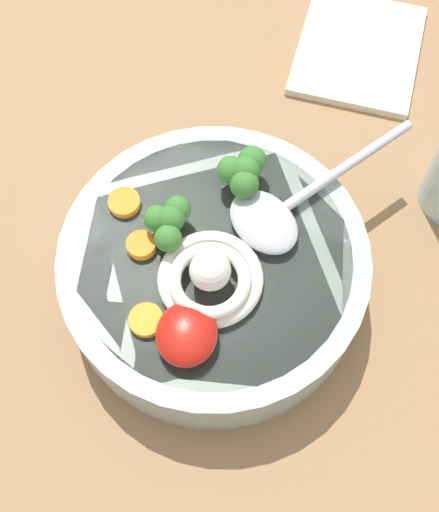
{
  "coord_description": "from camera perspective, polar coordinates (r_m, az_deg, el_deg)",
  "views": [
    {
      "loc": [
        20.23,
        2.56,
        51.47
      ],
      "look_at": [
        0.09,
        0.44,
        9.34
      ],
      "focal_mm": 44.25,
      "sensor_mm": 36.0,
      "label": 1
    }
  ],
  "objects": [
    {
      "name": "soup_spoon",
      "position": [
        0.48,
        5.32,
        3.98
      ],
      "size": [
        14.17,
        14.94,
        1.6
      ],
      "rotation": [
        0.0,
        0.0,
        2.32
      ],
      "color": "#B7B7BC",
      "rests_on": "soup_bowl"
    },
    {
      "name": "broccoli_floret_front",
      "position": [
        0.46,
        -4.61,
        3.24
      ],
      "size": [
        3.95,
        3.4,
        3.12
      ],
      "color": "#7A9E60",
      "rests_on": "soup_bowl"
    },
    {
      "name": "noodle_pile",
      "position": [
        0.45,
        -0.35,
        -1.97
      ],
      "size": [
        8.44,
        8.28,
        3.39
      ],
      "color": "silver",
      "rests_on": "soup_bowl"
    },
    {
      "name": "soup_bowl",
      "position": [
        0.49,
        0.0,
        -1.42
      ],
      "size": [
        23.55,
        23.55,
        5.85
      ],
      "color": "#9EB2A3",
      "rests_on": "table_slab"
    },
    {
      "name": "carrot_slice_beside_chili",
      "position": [
        0.49,
        -8.61,
        4.8
      ],
      "size": [
        2.47,
        2.47,
        0.64
      ],
      "primitive_type": "cylinder",
      "color": "orange",
      "rests_on": "soup_bowl"
    },
    {
      "name": "folded_napkin",
      "position": [
        0.67,
        12.43,
        17.73
      ],
      "size": [
        16.0,
        13.9,
        0.8
      ],
      "primitive_type": "cube",
      "rotation": [
        0.0,
        0.0,
        -0.16
      ],
      "color": "beige",
      "rests_on": "table_slab"
    },
    {
      "name": "carrot_slice_near_spoon",
      "position": [
        0.45,
        -6.65,
        -5.78
      ],
      "size": [
        2.46,
        2.46,
        0.61
      ],
      "primitive_type": "cylinder",
      "color": "orange",
      "rests_on": "soup_bowl"
    },
    {
      "name": "broccoli_floret_left",
      "position": [
        0.48,
        2.16,
        7.63
      ],
      "size": [
        4.32,
        3.72,
        3.42
      ],
      "color": "#7A9E60",
      "rests_on": "soup_bowl"
    },
    {
      "name": "carrot_slice_center",
      "position": [
        0.47,
        -7.02,
        1.28
      ],
      "size": [
        2.21,
        2.21,
        0.77
      ],
      "primitive_type": "cylinder",
      "color": "orange",
      "rests_on": "soup_bowl"
    },
    {
      "name": "chili_sauce_dollop",
      "position": [
        0.43,
        -2.99,
        -7.05
      ],
      "size": [
        4.74,
        4.27,
        2.13
      ],
      "primitive_type": "ellipsoid",
      "color": "#B2190F",
      "rests_on": "soup_bowl"
    },
    {
      "name": "table_slab",
      "position": [
        0.54,
        -0.45,
        -3.38
      ],
      "size": [
        112.23,
        112.23,
        3.49
      ],
      "primitive_type": "cube",
      "color": "#936D47",
      "rests_on": "ground"
    }
  ]
}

